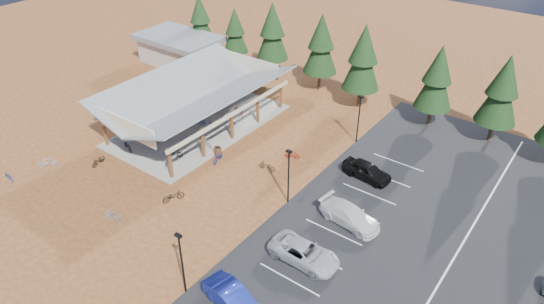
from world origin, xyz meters
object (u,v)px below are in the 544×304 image
object	(u,v)px
lamp_post_1	(289,173)
lamp_post_2	(359,116)
bike_0	(128,146)
bike_9	(47,162)
bike_14	(218,158)
bike_16	(267,166)
trash_bin_0	(219,152)
bike_6	(206,123)
bike_3	(206,95)
bike_7	(239,109)
lamp_post_0	(182,260)
trash_bin_1	(217,151)
car_2	(304,253)
bike_10	(9,177)
bike_2	(204,110)
bike_5	(207,142)
bike_1	(151,124)
car_4	(367,170)
bike_8	(98,161)
bike_12	(173,196)
car_3	(350,215)
bike_4	(174,152)
outbuilding	(180,49)
car_1	(233,299)
bike_pavilion	(197,93)
bike_15	(292,155)
bike_13	(113,215)

from	to	relation	value
lamp_post_1	lamp_post_2	xyz separation A→B (m)	(0.00, 12.00, 0.00)
bike_0	bike_9	size ratio (longest dim) A/B	1.06
bike_14	lamp_post_2	bearing A→B (deg)	37.67
bike_9	bike_16	world-z (taller)	bike_9
trash_bin_0	bike_6	size ratio (longest dim) A/B	0.51
bike_0	bike_16	size ratio (longest dim) A/B	1.06
bike_3	bike_7	bearing A→B (deg)	-78.94
lamp_post_0	trash_bin_1	bearing A→B (deg)	124.76
bike_3	car_2	bearing A→B (deg)	-107.19
trash_bin_1	bike_10	distance (m)	18.70
bike_0	bike_2	xyz separation A→B (m)	(0.83, 9.80, 0.02)
lamp_post_1	bike_7	world-z (taller)	lamp_post_1
trash_bin_0	bike_5	distance (m)	2.09
bike_1	bike_16	distance (m)	14.33
bike_2	car_4	world-z (taller)	car_4
bike_9	bike_2	bearing A→B (deg)	-71.08
lamp_post_2	bike_8	distance (m)	25.20
bike_5	bike_10	distance (m)	17.93
bike_14	bike_9	bearing A→B (deg)	-154.04
bike_8	car_4	xyz separation A→B (m)	(21.10, 13.04, 0.38)
lamp_post_2	bike_16	distance (m)	10.55
trash_bin_1	bike_8	size ratio (longest dim) A/B	0.54
lamp_post_1	bike_12	size ratio (longest dim) A/B	2.69
lamp_post_1	car_2	world-z (taller)	lamp_post_1
lamp_post_1	bike_14	bearing A→B (deg)	173.38
bike_14	car_3	world-z (taller)	car_3
bike_4	bike_5	distance (m)	3.41
outbuilding	bike_14	distance (m)	25.22
car_3	bike_6	bearing A→B (deg)	85.42
lamp_post_0	bike_3	world-z (taller)	lamp_post_0
bike_7	car_1	bearing A→B (deg)	-130.55
bike_5	lamp_post_1	bearing A→B (deg)	-90.27
bike_4	bike_16	xyz separation A→B (m)	(8.39, 3.60, -0.13)
bike_8	bike_9	bearing A→B (deg)	-152.68
bike_0	bike_14	xyz separation A→B (m)	(8.34, 3.82, -0.13)
trash_bin_1	car_4	bearing A→B (deg)	21.25
bike_pavilion	bike_4	size ratio (longest dim) A/B	10.67
bike_4	bike_15	distance (m)	11.28
bike_15	bike_pavilion	bearing A→B (deg)	68.28
outbuilding	bike_15	world-z (taller)	outbuilding
bike_12	bike_13	bearing A→B (deg)	90.35
lamp_post_0	car_3	size ratio (longest dim) A/B	0.99
outbuilding	bike_0	size ratio (longest dim) A/B	6.12
outbuilding	bike_8	distance (m)	24.93
lamp_post_2	bike_10	bearing A→B (deg)	-131.81
bike_pavilion	bike_0	xyz separation A→B (m)	(-2.11, -7.80, -3.25)
bike_5	bike_6	bearing A→B (deg)	54.42
bike_pavilion	trash_bin_1	distance (m)	7.10
trash_bin_1	bike_12	bearing A→B (deg)	-76.53
lamp_post_0	bike_4	size ratio (longest dim) A/B	2.83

